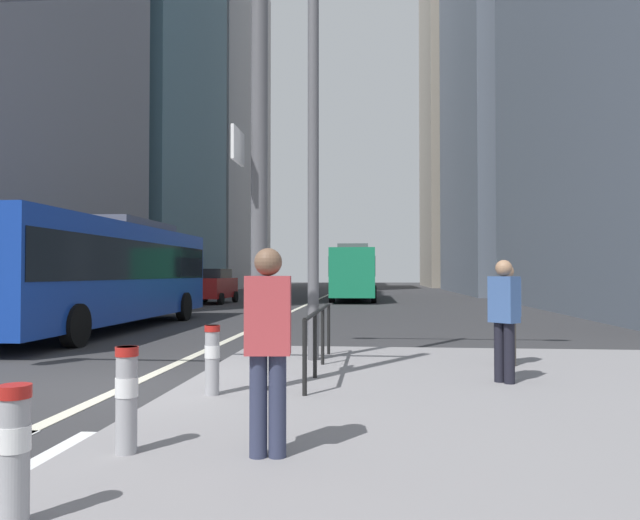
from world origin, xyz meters
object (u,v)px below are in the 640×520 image
(city_bus_blue_oncoming, at_px, (103,268))
(bollard_right, at_px, (212,356))
(car_receding_near, at_px, (361,280))
(pedestrian_walking, at_px, (268,340))
(traffic_signal_gantry, at_px, (94,94))
(bollard_front, at_px, (14,447))
(street_lamp_post, at_px, (313,74))
(bollard_left, at_px, (127,394))
(pedestrian_waiting, at_px, (504,314))
(pedestrian_far, at_px, (507,310))
(car_oncoming_mid, at_px, (213,286))
(city_bus_red_receding, at_px, (354,271))

(city_bus_blue_oncoming, relative_size, bollard_right, 13.74)
(car_receding_near, height_order, pedestrian_walking, car_receding_near)
(traffic_signal_gantry, height_order, bollard_front, traffic_signal_gantry)
(bollard_front, distance_m, bollard_right, 3.91)
(street_lamp_post, xyz_separation_m, bollard_left, (-1.02, -5.58, -4.63))
(pedestrian_waiting, relative_size, pedestrian_far, 1.03)
(car_oncoming_mid, distance_m, bollard_right, 26.07)
(city_bus_blue_oncoming, xyz_separation_m, car_oncoming_mid, (-1.08, 15.68, -0.85))
(city_bus_red_receding, relative_size, pedestrian_far, 6.84)
(city_bus_blue_oncoming, bearing_deg, car_receding_near, 81.62)
(traffic_signal_gantry, distance_m, street_lamp_post, 4.07)
(bollard_left, relative_size, pedestrian_waiting, 0.53)
(pedestrian_waiting, bearing_deg, bollard_right, -162.84)
(car_oncoming_mid, height_order, street_lamp_post, street_lamp_post)
(pedestrian_waiting, xyz_separation_m, pedestrian_walking, (-2.71, -3.62, 0.02))
(bollard_right, bearing_deg, pedestrian_far, 32.75)
(city_bus_blue_oncoming, distance_m, bollard_left, 13.30)
(bollard_front, bearing_deg, pedestrian_waiting, 51.84)
(city_bus_blue_oncoming, distance_m, car_receding_near, 44.55)
(pedestrian_waiting, height_order, pedestrian_walking, pedestrian_walking)
(bollard_left, bearing_deg, street_lamp_post, 79.64)
(city_bus_blue_oncoming, relative_size, traffic_signal_gantry, 1.78)
(bollard_left, xyz_separation_m, bollard_right, (0.06, 2.44, -0.02))
(car_receding_near, bearing_deg, bollard_front, -90.67)
(pedestrian_waiting, bearing_deg, pedestrian_walking, -126.77)
(car_oncoming_mid, height_order, traffic_signal_gantry, traffic_signal_gantry)
(pedestrian_waiting, bearing_deg, traffic_signal_gantry, -171.39)
(city_bus_red_receding, bearing_deg, bollard_right, -91.38)
(pedestrian_waiting, bearing_deg, city_bus_red_receding, 96.21)
(car_oncoming_mid, bearing_deg, pedestrian_waiting, -65.48)
(pedestrian_walking, bearing_deg, city_bus_red_receding, 90.77)
(pedestrian_walking, bearing_deg, car_oncoming_mid, 106.59)
(pedestrian_waiting, bearing_deg, bollard_left, -137.24)
(traffic_signal_gantry, height_order, street_lamp_post, street_lamp_post)
(car_receding_near, height_order, traffic_signal_gantry, traffic_signal_gantry)
(bollard_left, relative_size, pedestrian_walking, 0.52)
(car_oncoming_mid, xyz_separation_m, traffic_signal_gantry, (5.27, -24.76, 3.16))
(city_bus_red_receding, height_order, bollard_front, city_bus_red_receding)
(street_lamp_post, distance_m, pedestrian_far, 5.35)
(city_bus_blue_oncoming, bearing_deg, bollard_front, -66.42)
(pedestrian_far, bearing_deg, street_lamp_post, 172.94)
(city_bus_red_receding, xyz_separation_m, pedestrian_walking, (0.44, -32.54, -0.71))
(traffic_signal_gantry, xyz_separation_m, pedestrian_waiting, (5.64, 0.85, -3.03))
(traffic_signal_gantry, bearing_deg, pedestrian_walking, -43.42)
(car_oncoming_mid, bearing_deg, pedestrian_walking, -73.41)
(pedestrian_walking, bearing_deg, car_receding_near, 90.64)
(city_bus_blue_oncoming, bearing_deg, bollard_right, -57.71)
(car_oncoming_mid, bearing_deg, city_bus_blue_oncoming, -86.05)
(bollard_front, distance_m, bollard_left, 1.47)
(city_bus_blue_oncoming, relative_size, bollard_front, 14.12)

